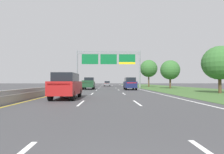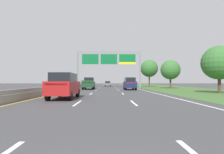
% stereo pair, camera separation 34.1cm
% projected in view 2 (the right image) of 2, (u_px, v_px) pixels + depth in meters
% --- Properties ---
extents(ground_plane, '(220.00, 220.00, 0.00)m').
position_uv_depth(ground_plane, '(107.00, 89.00, 36.17)').
color(ground_plane, '#3D3D3F').
extents(lane_striping, '(11.96, 106.00, 0.01)m').
position_uv_depth(lane_striping, '(107.00, 89.00, 35.72)').
color(lane_striping, white).
rests_on(lane_striping, ground).
extents(grass_verge_right, '(14.00, 110.00, 0.02)m').
position_uv_depth(grass_verge_right, '(175.00, 88.00, 36.47)').
color(grass_verge_right, '#3D602D').
rests_on(grass_verge_right, ground).
extents(median_barrier_concrete, '(0.60, 110.00, 0.85)m').
position_uv_depth(median_barrier_concrete, '(75.00, 87.00, 36.05)').
color(median_barrier_concrete, gray).
rests_on(median_barrier_concrete, ground).
extents(overhead_sign_gantry, '(15.06, 0.42, 8.71)m').
position_uv_depth(overhead_sign_gantry, '(109.00, 61.00, 41.43)').
color(overhead_sign_gantry, gray).
rests_on(overhead_sign_gantry, ground).
extents(pickup_truck_darkgreen, '(2.06, 5.42, 2.20)m').
position_uv_depth(pickup_truck_darkgreen, '(89.00, 83.00, 33.00)').
color(pickup_truck_darkgreen, '#193D23').
rests_on(pickup_truck_darkgreen, ground).
extents(car_grey_centre_lane_sedan, '(1.94, 4.45, 1.57)m').
position_uv_depth(car_grey_centre_lane_sedan, '(108.00, 84.00, 55.42)').
color(car_grey_centre_lane_sedan, slate).
rests_on(car_grey_centre_lane_sedan, ground).
extents(car_navy_right_lane_suv, '(1.93, 4.71, 2.11)m').
position_uv_depth(car_navy_right_lane_suv, '(130.00, 83.00, 30.72)').
color(car_navy_right_lane_suv, '#161E47').
rests_on(car_navy_right_lane_suv, ground).
extents(car_red_left_lane_suv, '(1.93, 4.71, 2.11)m').
position_uv_depth(car_red_left_lane_suv, '(64.00, 85.00, 14.74)').
color(car_red_left_lane_suv, maroon).
rests_on(car_red_left_lane_suv, ground).
extents(roadside_tree_near, '(4.08, 4.08, 5.74)m').
position_uv_depth(roadside_tree_near, '(219.00, 63.00, 21.35)').
color(roadside_tree_near, '#4C3823').
rests_on(roadside_tree_near, ground).
extents(roadside_tree_mid, '(4.01, 4.01, 5.85)m').
position_uv_depth(roadside_tree_mid, '(170.00, 70.00, 36.60)').
color(roadside_tree_mid, '#4C3823').
rests_on(roadside_tree_mid, ground).
extents(roadside_tree_far, '(4.61, 4.61, 7.25)m').
position_uv_depth(roadside_tree_far, '(149.00, 69.00, 47.42)').
color(roadside_tree_far, '#4C3823').
rests_on(roadside_tree_far, ground).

